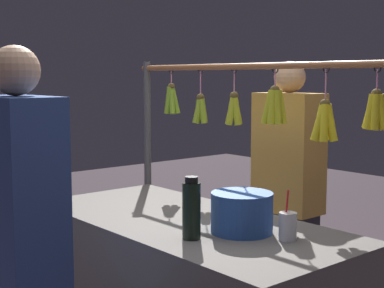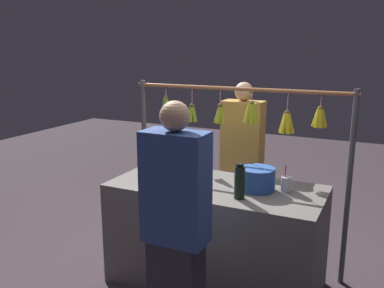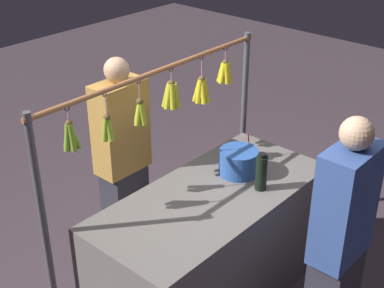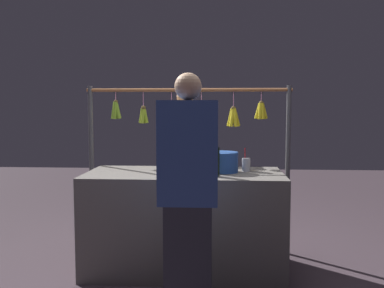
% 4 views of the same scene
% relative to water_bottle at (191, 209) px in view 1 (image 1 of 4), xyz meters
% --- Properties ---
extents(display_rack, '(1.91, 0.12, 1.58)m').
position_rel_water_bottle_xyz_m(display_rack, '(0.22, -0.64, 0.18)').
color(display_rack, '#4C4C51').
rests_on(display_rack, ground).
extents(water_bottle, '(0.07, 0.07, 0.26)m').
position_rel_water_bottle_xyz_m(water_bottle, '(0.00, 0.00, 0.00)').
color(water_bottle, black).
rests_on(water_bottle, market_counter).
extents(blue_bucket, '(0.26, 0.26, 0.17)m').
position_rel_water_bottle_xyz_m(blue_bucket, '(-0.06, -0.22, -0.04)').
color(blue_bucket, '#2C56A7').
rests_on(blue_bucket, market_counter).
extents(drink_cup, '(0.07, 0.07, 0.20)m').
position_rel_water_bottle_xyz_m(drink_cup, '(-0.26, -0.28, -0.06)').
color(drink_cup, silver).
rests_on(drink_cup, market_counter).
extents(vendor_person, '(0.37, 0.20, 1.57)m').
position_rel_water_bottle_xyz_m(vendor_person, '(0.31, -0.96, -0.18)').
color(vendor_person, '#2D2D38').
rests_on(vendor_person, ground).
extents(customer_person, '(0.38, 0.20, 1.59)m').
position_rel_water_bottle_xyz_m(customer_person, '(0.16, 0.65, -0.17)').
color(customer_person, '#2D2D38').
rests_on(customer_person, ground).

